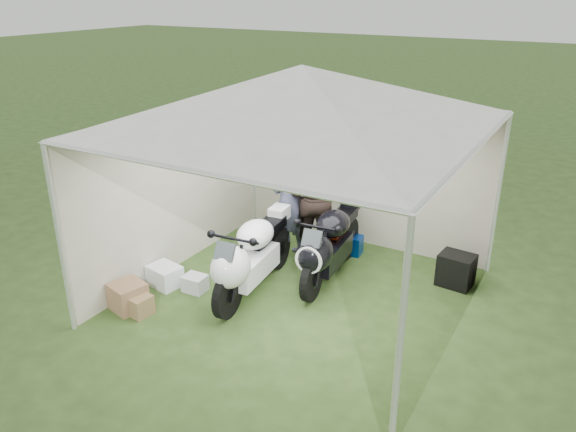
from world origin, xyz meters
name	(u,v)px	position (x,y,z in m)	size (l,w,h in m)	color
ground	(300,296)	(0.00, 0.00, 0.00)	(80.00, 80.00, 0.00)	#294018
canopy_tent	(303,102)	(0.00, 0.03, 2.58)	(5.66, 5.66, 3.00)	silver
motorcycle_white	(250,255)	(-0.60, -0.25, 0.57)	(0.59, 2.06, 1.01)	black
motorcycle_black	(329,243)	(0.12, 0.61, 0.56)	(0.56, 2.03, 1.00)	black
paddock_stand	(349,244)	(0.03, 1.53, 0.15)	(0.39, 0.24, 0.29)	#0A3CB2
person_dark_jacket	(314,196)	(-0.41, 1.18, 0.98)	(0.95, 0.74, 1.95)	black
person_blue_jacket	(289,201)	(-0.72, 0.98, 0.90)	(0.66, 0.43, 1.80)	slate
equipment_box	(456,270)	(1.70, 1.34, 0.23)	(0.46, 0.36, 0.46)	black
crate_0	(165,276)	(-1.75, -0.65, 0.14)	(0.43, 0.34, 0.29)	white
crate_1	(128,296)	(-1.75, -1.34, 0.18)	(0.39, 0.39, 0.35)	#846143
crate_2	(195,283)	(-1.30, -0.56, 0.11)	(0.30, 0.25, 0.22)	silver
crate_3	(137,304)	(-1.58, -1.36, 0.13)	(0.38, 0.27, 0.25)	olive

